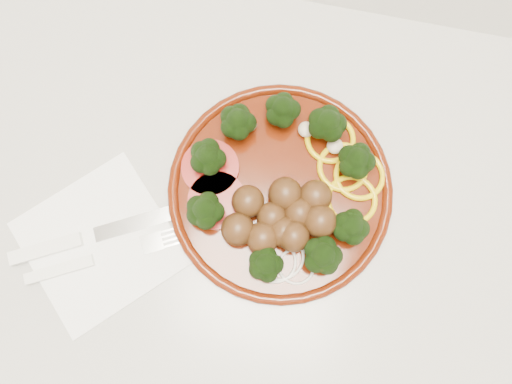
% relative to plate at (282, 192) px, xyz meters
% --- Properties ---
extents(counter, '(2.40, 0.60, 0.90)m').
position_rel_plate_xyz_m(counter, '(-0.14, -0.01, -0.47)').
color(counter, beige).
rests_on(counter, ground).
extents(plate, '(0.29, 0.29, 0.06)m').
position_rel_plate_xyz_m(plate, '(0.00, 0.00, 0.00)').
color(plate, '#481405').
rests_on(plate, counter).
extents(napkin, '(0.25, 0.25, 0.00)m').
position_rel_plate_xyz_m(napkin, '(-0.22, -0.11, -0.02)').
color(napkin, white).
rests_on(napkin, counter).
extents(knife, '(0.22, 0.13, 0.01)m').
position_rel_plate_xyz_m(knife, '(-0.25, -0.11, -0.01)').
color(knife, silver).
rests_on(knife, napkin).
extents(fork, '(0.19, 0.11, 0.01)m').
position_rel_plate_xyz_m(fork, '(-0.23, -0.14, -0.01)').
color(fork, white).
rests_on(fork, napkin).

